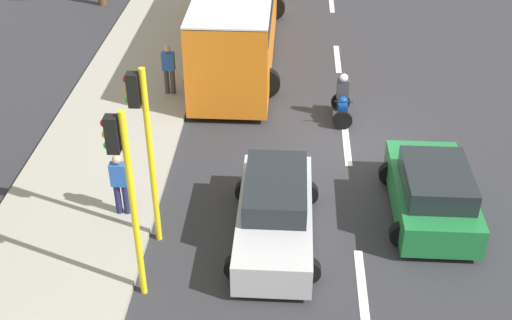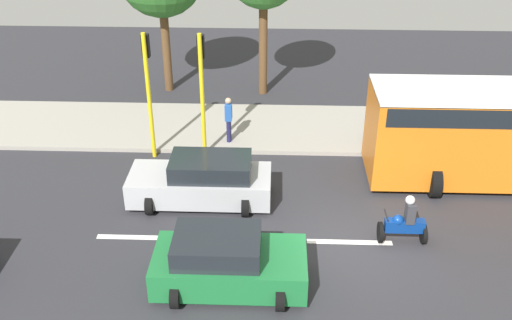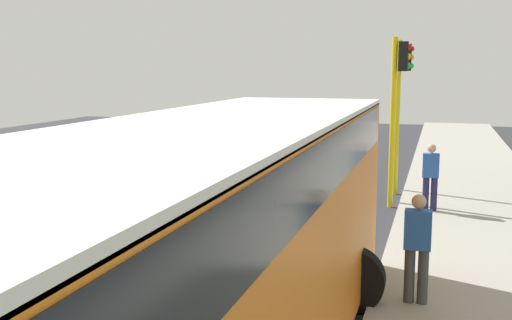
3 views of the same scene
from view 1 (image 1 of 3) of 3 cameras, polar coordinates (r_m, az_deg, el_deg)
name	(u,v)px [view 1 (image 1 of 3)]	position (r m, az deg, el deg)	size (l,w,h in m)	color
ground_plane	(346,145)	(19.63, 7.86, 1.30)	(40.00, 60.00, 0.10)	#2D2D33
sidewalk	(113,134)	(20.20, -12.31, 2.20)	(4.00, 60.00, 0.15)	#9E998E
lane_stripe_far_north	(331,3)	(30.46, 6.57, 13.40)	(0.20, 2.40, 0.01)	white
lane_stripe_north	(337,59)	(24.90, 7.09, 8.72)	(0.20, 2.40, 0.01)	white
lane_stripe_mid	(347,143)	(19.60, 7.87, 1.43)	(0.20, 2.40, 0.01)	white
lane_stripe_south	(362,287)	(14.86, 9.19, -10.84)	(0.20, 2.40, 0.01)	white
car_silver	(275,213)	(15.54, 1.67, -4.59)	(2.14, 4.36, 1.52)	#B7B7BC
car_green	(432,192)	(16.77, 15.05, -2.70)	(2.28, 3.84, 1.52)	#1E7238
city_bus	(240,6)	(24.58, -1.40, 13.28)	(3.20, 11.00, 3.16)	orange
motorcycle	(342,101)	(20.56, 7.50, 5.12)	(0.60, 1.30, 1.53)	black
pedestrian_near_signal	(120,183)	(16.26, -11.75, -1.93)	(0.40, 0.24, 1.69)	#1E1E4C
pedestrian_by_tree	(169,68)	(21.72, -7.59, 7.94)	(0.40, 0.24, 1.69)	#3F3F3F
traffic_light_corner	(125,182)	(12.94, -11.29, -1.88)	(0.49, 0.24, 4.50)	yellow
traffic_light_midblock	(144,134)	(14.40, -9.70, 2.23)	(0.49, 0.24, 4.50)	yellow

